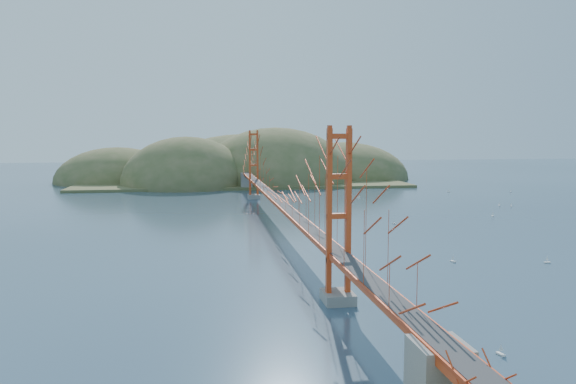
{
  "coord_description": "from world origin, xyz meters",
  "views": [
    {
      "loc": [
        -8.83,
        -65.39,
        11.2
      ],
      "look_at": [
        1.28,
        0.0,
        4.24
      ],
      "focal_mm": 35.0,
      "sensor_mm": 36.0,
      "label": 1
    }
  ],
  "objects": [
    {
      "name": "ground",
      "position": [
        0.0,
        0.0,
        0.0
      ],
      "size": [
        320.0,
        320.0,
        0.0
      ],
      "primitive_type": "plane",
      "color": "#293E52",
      "rests_on": "ground"
    },
    {
      "name": "bridge",
      "position": [
        0.0,
        0.18,
        7.01
      ],
      "size": [
        2.2,
        94.4,
        12.0
      ],
      "color": "gray",
      "rests_on": "ground"
    },
    {
      "name": "far_headlands",
      "position": [
        2.21,
        68.52,
        0.0
      ],
      "size": [
        84.0,
        58.0,
        25.0
      ],
      "color": "olive",
      "rests_on": "ground"
    },
    {
      "name": "sailboat_0",
      "position": [
        12.76,
        -20.13,
        0.15
      ],
      "size": [
        0.56,
        0.58,
        0.65
      ],
      "color": "white",
      "rests_on": "ground"
    },
    {
      "name": "sailboat_17",
      "position": [
        49.23,
        32.84,
        0.14
      ],
      "size": [
        0.49,
        0.39,
        0.57
      ],
      "color": "white",
      "rests_on": "ground"
    },
    {
      "name": "sailboat_15",
      "position": [
        37.77,
        35.09,
        0.16
      ],
      "size": [
        0.67,
        0.67,
        0.71
      ],
      "color": "white",
      "rests_on": "ground"
    },
    {
      "name": "sailboat_2",
      "position": [
        20.64,
        -21.76,
        0.15
      ],
      "size": [
        0.57,
        0.47,
        0.66
      ],
      "color": "white",
      "rests_on": "ground"
    },
    {
      "name": "sailboat_1",
      "position": [
        14.71,
        0.57,
        0.14
      ],
      "size": [
        0.59,
        0.59,
        0.62
      ],
      "color": "white",
      "rests_on": "ground"
    },
    {
      "name": "sailboat_7",
      "position": [
        18.17,
        28.54,
        0.16
      ],
      "size": [
        0.65,
        0.65,
        0.72
      ],
      "color": "white",
      "rests_on": "ground"
    },
    {
      "name": "sailboat_14",
      "position": [
        29.94,
        4.43,
        0.15
      ],
      "size": [
        0.55,
        0.61,
        0.7
      ],
      "color": "white",
      "rests_on": "ground"
    },
    {
      "name": "sailboat_4",
      "position": [
        36.63,
        14.55,
        0.14
      ],
      "size": [
        0.55,
        0.55,
        0.58
      ],
      "color": "white",
      "rests_on": "ground"
    },
    {
      "name": "sailboat_8",
      "position": [
        37.98,
        13.47,
        0.14
      ],
      "size": [
        0.55,
        0.55,
        0.59
      ],
      "color": "white",
      "rests_on": "ground"
    },
    {
      "name": "sailboat_10",
      "position": [
        6.0,
        -40.0,
        0.14
      ],
      "size": [
        0.52,
        0.56,
        0.63
      ],
      "color": "white",
      "rests_on": "ground"
    },
    {
      "name": "sailboat_12",
      "position": [
        14.8,
        35.64,
        0.14
      ],
      "size": [
        0.56,
        0.48,
        0.64
      ],
      "color": "white",
      "rests_on": "ground"
    },
    {
      "name": "sailboat_16",
      "position": [
        15.37,
        24.46,
        0.15
      ],
      "size": [
        0.63,
        0.63,
        0.71
      ],
      "color": "white",
      "rests_on": "ground"
    }
  ]
}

